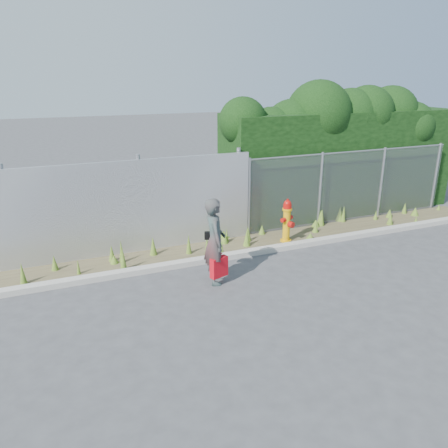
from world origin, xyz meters
name	(u,v)px	position (x,y,z in m)	size (l,w,h in m)	color
ground	(266,292)	(0.00, 0.00, 0.00)	(80.00, 80.00, 0.00)	#3E3E41
curb	(229,256)	(0.00, 1.80, 0.06)	(16.00, 0.22, 0.12)	#A19C91
weed_strip	(250,238)	(0.88, 2.54, 0.12)	(16.00, 1.36, 0.54)	#4D432C
corrugated_fence	(72,214)	(-3.25, 3.01, 1.10)	(8.50, 0.21, 2.30)	#ABACB2
chainlink_fence	(352,186)	(4.25, 3.00, 1.03)	(6.50, 0.07, 2.05)	gray
hedge	(338,142)	(4.41, 4.00, 2.10)	(7.57, 1.88, 3.88)	black
fire_hydrant	(287,222)	(1.72, 2.20, 0.55)	(0.38, 0.34, 1.12)	#DF9E0B
woman	(215,241)	(-0.74, 0.82, 0.88)	(0.64, 0.42, 1.76)	#0F5F5A
red_tote_bag	(219,267)	(-0.72, 0.65, 0.39)	(0.37, 0.14, 0.48)	red
black_shoulder_bag	(210,236)	(-0.76, 1.05, 0.93)	(0.21, 0.09, 0.16)	black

